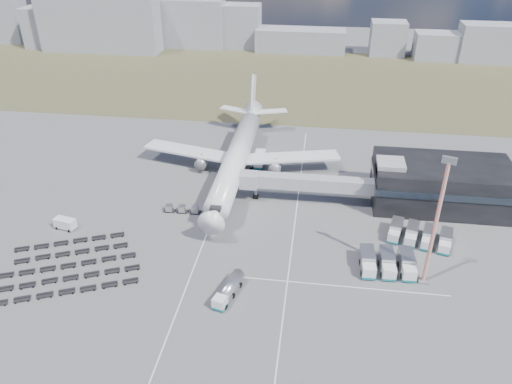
# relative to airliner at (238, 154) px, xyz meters

# --- Properties ---
(ground) EXTENTS (420.00, 420.00, 0.00)m
(ground) POSITION_rel_airliner_xyz_m (0.00, -32.38, -5.29)
(ground) COLOR #565659
(ground) RESTS_ON ground
(grass_strip) EXTENTS (420.00, 90.00, 0.01)m
(grass_strip) POSITION_rel_airliner_xyz_m (0.00, 77.62, -5.29)
(grass_strip) COLOR #4C4A2D
(grass_strip) RESTS_ON ground
(lane_markings) EXTENTS (47.12, 110.00, 0.01)m
(lane_markings) POSITION_rel_airliner_xyz_m (9.77, -29.38, -5.29)
(lane_markings) COLOR silver
(lane_markings) RESTS_ON ground
(terminal) EXTENTS (30.40, 16.40, 11.00)m
(terminal) POSITION_rel_airliner_xyz_m (47.77, -8.41, -0.04)
(terminal) COLOR black
(terminal) RESTS_ON ground
(jet_bridge) EXTENTS (30.30, 3.80, 7.05)m
(jet_bridge) POSITION_rel_airliner_xyz_m (15.90, -11.95, -0.24)
(jet_bridge) COLOR #939399
(jet_bridge) RESTS_ON ground
(airliner) EXTENTS (51.59, 64.53, 17.62)m
(airliner) POSITION_rel_airliner_xyz_m (0.00, 0.00, 0.00)
(airliner) COLOR white
(airliner) RESTS_ON ground
(skyline) EXTENTS (306.54, 27.15, 24.87)m
(skyline) POSITION_rel_airliner_xyz_m (1.75, 116.71, 4.82)
(skyline) COLOR #8E929B
(skyline) RESTS_ON ground
(fuel_tanker) EXTENTS (4.49, 9.16, 2.87)m
(fuel_tanker) POSITION_rel_airliner_xyz_m (6.00, -45.64, -3.86)
(fuel_tanker) COLOR white
(fuel_tanker) RESTS_ON ground
(pushback_tug) EXTENTS (3.07, 2.02, 1.34)m
(pushback_tug) POSITION_rel_airliner_xyz_m (-2.09, -24.38, -4.62)
(pushback_tug) COLOR white
(pushback_tug) RESTS_ON ground
(utility_van) EXTENTS (4.85, 2.94, 2.40)m
(utility_van) POSITION_rel_airliner_xyz_m (-32.15, -29.69, -4.09)
(utility_van) COLOR white
(utility_van) RESTS_ON ground
(catering_truck) EXTENTS (2.75, 6.58, 3.01)m
(catering_truck) POSITION_rel_airliner_xyz_m (4.78, 5.32, -3.75)
(catering_truck) COLOR white
(catering_truck) RESTS_ON ground
(service_trucks_near) EXTENTS (10.10, 7.79, 2.99)m
(service_trucks_near) POSITION_rel_airliner_xyz_m (34.24, -34.42, -3.67)
(service_trucks_near) COLOR white
(service_trucks_near) RESTS_ON ground
(service_trucks_far) EXTENTS (13.47, 9.57, 2.70)m
(service_trucks_far) POSITION_rel_airliner_xyz_m (41.69, -24.23, -3.82)
(service_trucks_far) COLOR white
(service_trucks_far) RESTS_ON ground
(uld_row) EXTENTS (11.28, 1.70, 1.56)m
(uld_row) POSITION_rel_airliner_xyz_m (-7.75, -20.15, -4.36)
(uld_row) COLOR black
(uld_row) RESTS_ON ground
(baggage_dollies) EXTENTS (28.89, 25.13, 0.67)m
(baggage_dollies) POSITION_rel_airliner_xyz_m (-25.61, -41.97, -4.96)
(baggage_dollies) COLOR black
(baggage_dollies) RESTS_ON ground
(floodlight_mast) EXTENTS (2.41, 1.96, 25.33)m
(floodlight_mast) POSITION_rel_airliner_xyz_m (40.69, -36.86, 7.41)
(floodlight_mast) COLOR red
(floodlight_mast) RESTS_ON ground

